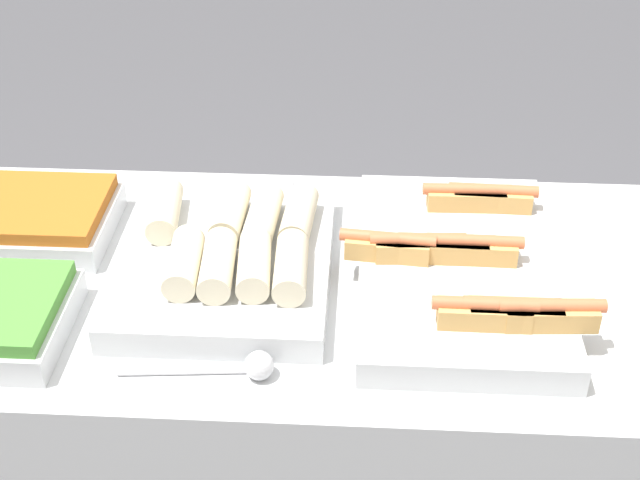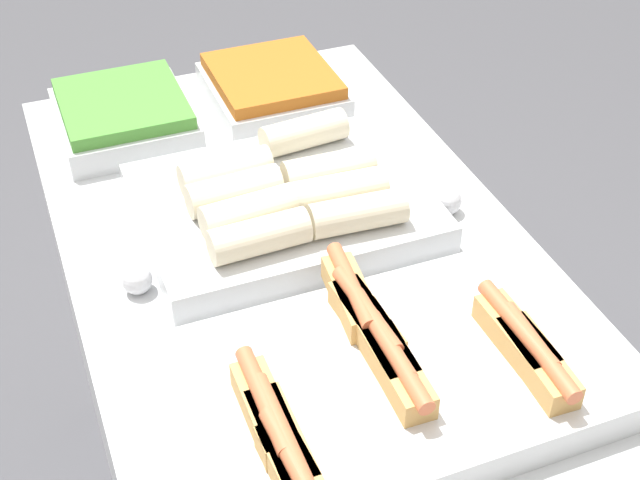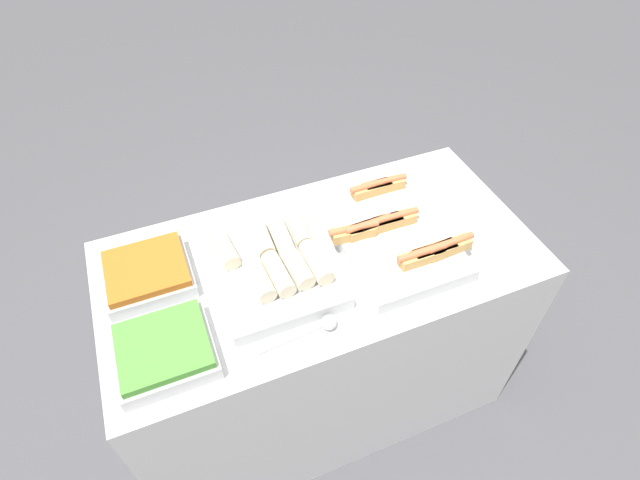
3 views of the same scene
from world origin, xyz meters
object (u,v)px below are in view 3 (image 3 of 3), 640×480
at_px(tray_side_back, 148,274).
at_px(tray_hotdogs, 388,230).
at_px(tray_wraps, 273,263).
at_px(tray_side_front, 165,351).
at_px(serving_spoon_near, 322,325).
at_px(serving_spoon_far, 265,210).

bearing_deg(tray_side_back, tray_hotdogs, -8.16).
bearing_deg(tray_side_back, tray_wraps, -16.01).
xyz_separation_m(tray_wraps, tray_side_back, (-0.37, 0.11, -0.01)).
bearing_deg(tray_hotdogs, tray_side_front, -166.88).
bearing_deg(tray_hotdogs, serving_spoon_near, -143.44).
bearing_deg(tray_side_front, serving_spoon_near, -9.89).
bearing_deg(tray_side_front, tray_side_back, 90.00).
height_order(tray_wraps, tray_side_front, tray_wraps).
bearing_deg(tray_side_back, tray_side_front, -90.00).
xyz_separation_m(tray_wraps, tray_side_front, (-0.37, -0.18, -0.01)).
bearing_deg(tray_wraps, tray_hotdogs, -0.68).
bearing_deg(tray_hotdogs, tray_wraps, 179.32).
height_order(tray_hotdogs, tray_side_back, tray_hotdogs).
distance_m(tray_side_front, serving_spoon_near, 0.43).
height_order(tray_side_back, serving_spoon_near, tray_side_back).
height_order(tray_side_front, tray_side_back, same).
bearing_deg(tray_side_back, serving_spoon_near, -40.45).
distance_m(tray_wraps, tray_side_back, 0.38).
bearing_deg(serving_spoon_near, serving_spoon_far, 90.53).
distance_m(tray_hotdogs, tray_wraps, 0.40).
relative_size(tray_hotdogs, serving_spoon_near, 2.30).
relative_size(tray_side_back, serving_spoon_far, 1.13).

